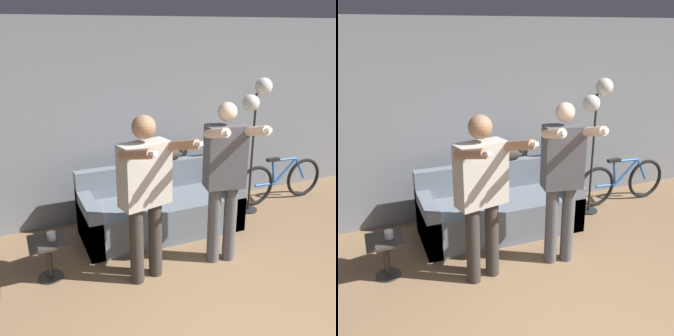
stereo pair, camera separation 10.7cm
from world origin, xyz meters
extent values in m
cube|color=gray|center=(0.00, 3.20, 1.30)|extent=(10.00, 0.05, 2.60)
cube|color=slate|center=(0.04, 2.52, 0.23)|extent=(1.98, 0.81, 0.46)
cube|color=slate|center=(0.04, 2.85, 0.64)|extent=(1.98, 0.14, 0.37)
cube|color=slate|center=(-0.87, 2.52, 0.30)|extent=(0.16, 0.81, 0.60)
cube|color=slate|center=(0.96, 2.52, 0.30)|extent=(0.16, 0.81, 0.60)
cylinder|color=#38332D|center=(-0.58, 1.63, 0.42)|extent=(0.14, 0.14, 0.83)
cylinder|color=#38332D|center=(-0.36, 1.68, 0.42)|extent=(0.14, 0.14, 0.83)
cube|color=#B7B2A8|center=(-0.47, 1.65, 1.15)|extent=(0.53, 0.32, 0.63)
sphere|color=#9E7051|center=(-0.47, 1.65, 1.61)|extent=(0.23, 0.23, 0.23)
cylinder|color=#9E7051|center=(-0.65, 1.37, 1.45)|extent=(0.20, 0.51, 0.22)
cube|color=white|center=(-0.60, 1.13, 1.52)|extent=(0.06, 0.13, 0.07)
cylinder|color=#9E7051|center=(-0.19, 1.47, 1.45)|extent=(0.20, 0.51, 0.22)
cube|color=white|center=(-0.14, 1.24, 1.52)|extent=(0.06, 0.13, 0.07)
cylinder|color=#56565B|center=(0.32, 1.67, 0.44)|extent=(0.14, 0.14, 0.88)
cylinder|color=#56565B|center=(0.50, 1.64, 0.44)|extent=(0.14, 0.14, 0.88)
cube|color=#4C4C51|center=(0.41, 1.65, 1.21)|extent=(0.44, 0.29, 0.66)
sphere|color=beige|center=(0.41, 1.65, 1.68)|extent=(0.19, 0.19, 0.19)
cylinder|color=beige|center=(0.17, 1.45, 1.53)|extent=(0.18, 0.51, 0.22)
cube|color=white|center=(0.13, 1.21, 1.60)|extent=(0.06, 0.13, 0.07)
cylinder|color=beige|center=(0.56, 1.38, 1.53)|extent=(0.18, 0.51, 0.22)
cube|color=white|center=(0.51, 1.14, 1.60)|extent=(0.06, 0.13, 0.07)
ellipsoid|color=#3D3833|center=(0.29, 2.85, 0.90)|extent=(0.39, 0.15, 0.16)
sphere|color=#3D3833|center=(0.46, 2.85, 0.96)|extent=(0.11, 0.11, 0.11)
ellipsoid|color=#3D3833|center=(0.08, 2.87, 0.85)|extent=(0.22, 0.04, 0.04)
cone|color=#3D3833|center=(0.44, 2.83, 1.00)|extent=(0.03, 0.03, 0.03)
cone|color=#3D3833|center=(0.44, 2.87, 1.00)|extent=(0.03, 0.03, 0.03)
cylinder|color=black|center=(1.41, 2.59, 0.01)|extent=(0.25, 0.25, 0.02)
cylinder|color=black|center=(1.41, 2.59, 0.83)|extent=(0.03, 0.03, 1.67)
sphere|color=white|center=(1.51, 2.59, 1.75)|extent=(0.23, 0.23, 0.23)
sphere|color=white|center=(1.33, 2.59, 1.55)|extent=(0.23, 0.23, 0.23)
cylinder|color=#38332D|center=(-1.40, 2.04, 0.01)|extent=(0.26, 0.26, 0.02)
cylinder|color=#38332D|center=(-1.40, 2.04, 0.20)|extent=(0.06, 0.06, 0.41)
cube|color=#38332D|center=(-1.40, 2.04, 0.42)|extent=(0.37, 0.37, 0.03)
cylinder|color=silver|center=(-1.35, 2.04, 0.48)|extent=(0.09, 0.09, 0.08)
torus|color=black|center=(2.47, 2.71, 0.30)|extent=(0.60, 0.05, 0.60)
torus|color=black|center=(1.60, 2.71, 0.30)|extent=(0.60, 0.05, 0.60)
cylinder|color=blue|center=(2.11, 2.71, 0.46)|extent=(0.39, 0.04, 0.37)
cylinder|color=blue|center=(1.90, 2.71, 0.47)|extent=(0.10, 0.04, 0.37)
cylinder|color=blue|center=(2.08, 2.71, 0.64)|extent=(0.42, 0.04, 0.05)
cylinder|color=blue|center=(1.76, 2.71, 0.29)|extent=(0.33, 0.04, 0.05)
cylinder|color=blue|center=(2.38, 2.71, 0.47)|extent=(0.21, 0.04, 0.35)
cube|color=black|center=(1.87, 2.71, 0.67)|extent=(0.20, 0.07, 0.04)
camera|label=1|loc=(-1.64, -1.64, 2.45)|focal=42.00mm
camera|label=2|loc=(-1.54, -1.68, 2.45)|focal=42.00mm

